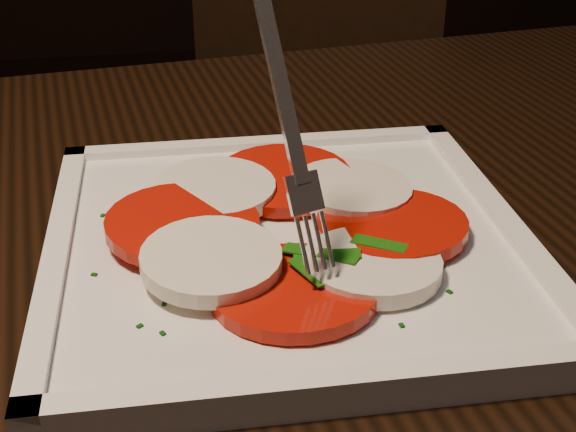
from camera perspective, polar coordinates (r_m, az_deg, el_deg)
name	(u,v)px	position (r m, az deg, el deg)	size (l,w,h in m)	color
table	(394,335)	(0.62, 7.53, -8.40)	(1.29, 0.94, 0.75)	black
chair	(305,116)	(1.33, 1.24, 7.15)	(0.54, 0.54, 0.93)	black
plate	(288,247)	(0.51, 0.00, -2.19)	(0.30, 0.30, 0.01)	white
caprese_salad	(288,225)	(0.51, 0.00, -0.63)	(0.24, 0.24, 0.02)	#BD0D04
fork	(277,104)	(0.45, -0.80, 7.97)	(0.03, 0.08, 0.16)	white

